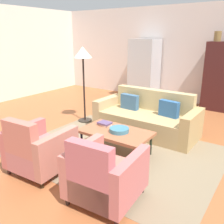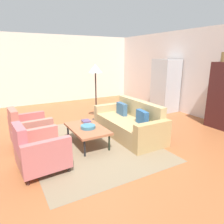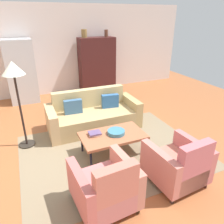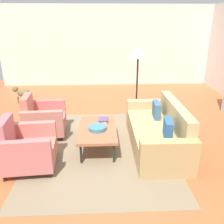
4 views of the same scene
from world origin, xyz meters
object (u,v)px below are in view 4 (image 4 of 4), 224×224
(armchair_left, at_px, (42,120))
(fruit_bowl, at_px, (97,128))
(armchair_right, at_px, (25,149))
(floor_lamp, at_px, (138,59))
(dog, at_px, (22,93))
(couch, at_px, (160,132))
(book_stack, at_px, (103,120))
(coffee_table, at_px, (98,130))

(armchair_left, height_order, fruit_bowl, armchair_left)
(armchair_right, bearing_deg, armchair_left, 175.72)
(floor_lamp, distance_m, dog, 3.57)
(couch, xyz_separation_m, book_stack, (-0.32, -1.07, 0.15))
(fruit_bowl, relative_size, floor_lamp, 0.19)
(armchair_left, relative_size, floor_lamp, 0.51)
(couch, distance_m, dog, 4.36)
(fruit_bowl, bearing_deg, armchair_right, -65.38)
(book_stack, xyz_separation_m, floor_lamp, (-1.20, 0.83, 1.01))
(armchair_right, distance_m, floor_lamp, 3.19)
(dog, bearing_deg, coffee_table, 156.51)
(coffee_table, relative_size, armchair_right, 1.36)
(coffee_table, bearing_deg, dog, -140.70)
(couch, height_order, coffee_table, couch)
(couch, bearing_deg, floor_lamp, 9.30)
(floor_lamp, relative_size, dog, 2.64)
(armchair_left, xyz_separation_m, floor_lamp, (-0.93, 2.11, 1.10))
(book_stack, bearing_deg, armchair_right, -54.29)
(fruit_bowl, bearing_deg, armchair_left, -119.72)
(coffee_table, height_order, armchair_left, armchair_left)
(book_stack, bearing_deg, floor_lamp, 145.33)
(couch, relative_size, coffee_table, 1.76)
(fruit_bowl, xyz_separation_m, dog, (-2.79, -2.22, -0.13))
(coffee_table, height_order, book_stack, book_stack)
(armchair_left, xyz_separation_m, fruit_bowl, (0.67, 1.17, 0.10))
(armchair_left, distance_m, armchair_right, 1.20)
(dog, bearing_deg, couch, 168.65)
(armchair_right, bearing_deg, floor_lamp, 130.87)
(armchair_left, distance_m, dog, 2.37)
(armchair_left, distance_m, book_stack, 1.31)
(coffee_table, distance_m, dog, 3.51)
(floor_lamp, bearing_deg, fruit_bowl, -30.79)
(coffee_table, relative_size, book_stack, 5.03)
(armchair_right, bearing_deg, book_stack, 121.43)
(armchair_left, bearing_deg, floor_lamp, 109.69)
(fruit_bowl, height_order, book_stack, fruit_bowl)
(armchair_left, relative_size, dog, 1.35)
(dog, bearing_deg, fruit_bowl, 155.79)
(couch, xyz_separation_m, coffee_table, (-0.00, -1.19, 0.08))
(dog, bearing_deg, armchair_right, 134.87)
(fruit_bowl, xyz_separation_m, floor_lamp, (-1.59, 0.95, 1.00))
(armchair_left, relative_size, armchair_right, 1.00)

